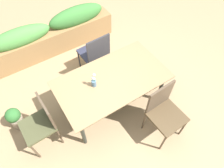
{
  "coord_description": "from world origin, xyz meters",
  "views": [
    {
      "loc": [
        -0.89,
        -1.49,
        3.02
      ],
      "look_at": [
        0.09,
        0.04,
        0.58
      ],
      "focal_mm": 31.75,
      "sensor_mm": 36.0,
      "label": 1
    }
  ],
  "objects_px": {
    "planter_box": "(53,35)",
    "potted_plant": "(15,118)",
    "dining_table": "(112,82)",
    "chair_near_right": "(164,110)",
    "chair_far_side": "(95,52)",
    "flower_vase": "(94,82)",
    "chair_end_left": "(41,122)"
  },
  "relations": [
    {
      "from": "planter_box",
      "to": "potted_plant",
      "type": "relative_size",
      "value": 6.17
    },
    {
      "from": "chair_end_left",
      "to": "planter_box",
      "type": "relative_size",
      "value": 0.35
    },
    {
      "from": "dining_table",
      "to": "flower_vase",
      "type": "relative_size",
      "value": 6.41
    },
    {
      "from": "chair_near_right",
      "to": "chair_end_left",
      "type": "relative_size",
      "value": 1.03
    },
    {
      "from": "chair_end_left",
      "to": "planter_box",
      "type": "distance_m",
      "value": 2.02
    },
    {
      "from": "flower_vase",
      "to": "planter_box",
      "type": "bearing_deg",
      "value": 89.61
    },
    {
      "from": "chair_end_left",
      "to": "planter_box",
      "type": "bearing_deg",
      "value": -28.25
    },
    {
      "from": "dining_table",
      "to": "planter_box",
      "type": "relative_size",
      "value": 0.64
    },
    {
      "from": "chair_end_left",
      "to": "chair_far_side",
      "type": "distance_m",
      "value": 1.51
    },
    {
      "from": "chair_end_left",
      "to": "potted_plant",
      "type": "distance_m",
      "value": 0.68
    },
    {
      "from": "chair_end_left",
      "to": "flower_vase",
      "type": "xyz_separation_m",
      "value": [
        0.87,
        0.04,
        0.25
      ]
    },
    {
      "from": "chair_near_right",
      "to": "potted_plant",
      "type": "bearing_deg",
      "value": -36.14
    },
    {
      "from": "dining_table",
      "to": "planter_box",
      "type": "bearing_deg",
      "value": 98.43
    },
    {
      "from": "chair_near_right",
      "to": "flower_vase",
      "type": "relative_size",
      "value": 3.64
    },
    {
      "from": "dining_table",
      "to": "chair_near_right",
      "type": "height_order",
      "value": "chair_near_right"
    },
    {
      "from": "flower_vase",
      "to": "chair_end_left",
      "type": "bearing_deg",
      "value": -177.5
    },
    {
      "from": "chair_far_side",
      "to": "flower_vase",
      "type": "relative_size",
      "value": 3.59
    },
    {
      "from": "chair_end_left",
      "to": "potted_plant",
      "type": "relative_size",
      "value": 2.18
    },
    {
      "from": "planter_box",
      "to": "dining_table",
      "type": "bearing_deg",
      "value": -81.57
    },
    {
      "from": "chair_far_side",
      "to": "flower_vase",
      "type": "height_order",
      "value": "flower_vase"
    },
    {
      "from": "chair_far_side",
      "to": "flower_vase",
      "type": "distance_m",
      "value": 0.89
    },
    {
      "from": "dining_table",
      "to": "potted_plant",
      "type": "distance_m",
      "value": 1.63
    },
    {
      "from": "dining_table",
      "to": "chair_near_right",
      "type": "distance_m",
      "value": 0.87
    },
    {
      "from": "planter_box",
      "to": "potted_plant",
      "type": "height_order",
      "value": "planter_box"
    },
    {
      "from": "chair_near_right",
      "to": "planter_box",
      "type": "distance_m",
      "value": 2.67
    },
    {
      "from": "dining_table",
      "to": "planter_box",
      "type": "xyz_separation_m",
      "value": [
        -0.27,
        1.81,
        -0.25
      ]
    },
    {
      "from": "flower_vase",
      "to": "potted_plant",
      "type": "relative_size",
      "value": 0.62
    },
    {
      "from": "chair_far_side",
      "to": "chair_near_right",
      "type": "bearing_deg",
      "value": -84.04
    },
    {
      "from": "chair_near_right",
      "to": "chair_far_side",
      "type": "bearing_deg",
      "value": -83.6
    },
    {
      "from": "chair_near_right",
      "to": "potted_plant",
      "type": "relative_size",
      "value": 2.25
    },
    {
      "from": "dining_table",
      "to": "potted_plant",
      "type": "relative_size",
      "value": 3.95
    },
    {
      "from": "dining_table",
      "to": "potted_plant",
      "type": "xyz_separation_m",
      "value": [
        -1.49,
        0.49,
        -0.42
      ]
    }
  ]
}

